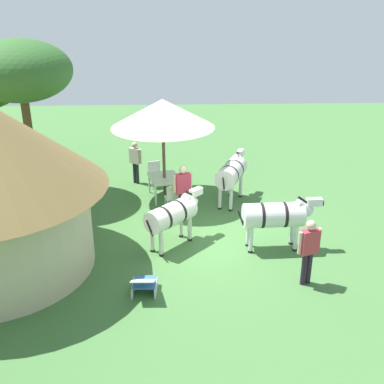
{
  "coord_description": "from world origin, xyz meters",
  "views": [
    {
      "loc": [
        -11.46,
        0.95,
        6.24
      ],
      "look_at": [
        1.03,
        0.46,
        1.0
      ],
      "focal_mm": 43.04,
      "sensor_mm": 36.0,
      "label": 1
    }
  ],
  "objects": [
    {
      "name": "ground_plane",
      "position": [
        0.0,
        0.0,
        0.0
      ],
      "size": [
        36.0,
        36.0,
        0.0
      ],
      "primitive_type": "plane",
      "color": "#427139"
    },
    {
      "name": "guest_behind_table",
      "position": [
        1.37,
        0.72,
        1.02
      ],
      "size": [
        0.36,
        0.57,
        1.69
      ],
      "rotation": [
        0.0,
        0.0,
        1.93
      ],
      "color": "black",
      "rests_on": "ground_plane"
    },
    {
      "name": "patio_chair_west_end",
      "position": [
        4.06,
        1.68,
        0.52
      ],
      "size": [
        0.54,
        0.55,
        0.9
      ],
      "rotation": [
        0.0,
        0.0,
        -4.4
      ],
      "color": "silver",
      "rests_on": "ground_plane"
    },
    {
      "name": "acacia_tree_right_background",
      "position": [
        3.38,
        5.72,
        4.17
      ],
      "size": [
        3.22,
        3.22,
        5.17
      ],
      "color": "brown",
      "rests_on": "ground_plane"
    },
    {
      "name": "striped_lounge_chair",
      "position": [
        -2.56,
        1.69,
        0.25
      ],
      "size": [
        0.84,
        0.58,
        0.6
      ],
      "rotation": [
        0.0,
        0.0,
        4.68
      ],
      "color": "#3464A7",
      "rests_on": "ground_plane"
    },
    {
      "name": "patio_chair_near_hut",
      "position": [
        1.8,
        1.03,
        0.52
      ],
      "size": [
        0.51,
        0.53,
        0.9
      ],
      "rotation": [
        0.0,
        0.0,
        -1.33
      ],
      "color": "white",
      "rests_on": "ground_plane"
    },
    {
      "name": "patio_dining_table",
      "position": [
        2.94,
        1.31,
        0.66
      ],
      "size": [
        1.46,
        1.22,
        0.74
      ],
      "rotation": [
        0.0,
        0.0,
        0.23
      ],
      "color": "silver",
      "rests_on": "ground_plane"
    },
    {
      "name": "zebra_nearest_camera",
      "position": [
        2.51,
        -0.89,
        1.05
      ],
      "size": [
        2.14,
        1.22,
        1.59
      ],
      "rotation": [
        0.0,
        0.0,
        4.32
      ],
      "color": "silver",
      "rests_on": "ground_plane"
    },
    {
      "name": "standing_watcher",
      "position": [
        -2.31,
        -2.1,
        1.0
      ],
      "size": [
        0.34,
        0.57,
        1.66
      ],
      "rotation": [
        0.0,
        0.0,
        -1.24
      ],
      "color": "black",
      "rests_on": "ground_plane"
    },
    {
      "name": "zebra_toward_hut",
      "position": [
        -0.33,
        1.04,
        0.93
      ],
      "size": [
        1.69,
        1.65,
        1.46
      ],
      "rotation": [
        0.0,
        0.0,
        3.95
      ],
      "color": "silver",
      "rests_on": "ground_plane"
    },
    {
      "name": "guest_beside_umbrella",
      "position": [
        4.35,
        2.38,
        0.94
      ],
      "size": [
        0.4,
        0.47,
        1.56
      ],
      "rotation": [
        0.0,
        0.0,
        0.94
      ],
      "color": "#222528",
      "rests_on": "ground_plane"
    },
    {
      "name": "shade_umbrella",
      "position": [
        2.94,
        1.31,
        2.91
      ],
      "size": [
        3.34,
        3.34,
        3.37
      ],
      "color": "brown",
      "rests_on": "ground_plane"
    },
    {
      "name": "zebra_by_umbrella",
      "position": [
        -0.61,
        -1.68,
        0.98
      ],
      "size": [
        0.72,
        2.28,
        1.51
      ],
      "rotation": [
        0.0,
        0.0,
        3.18
      ],
      "color": "silver",
      "rests_on": "ground_plane"
    }
  ]
}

